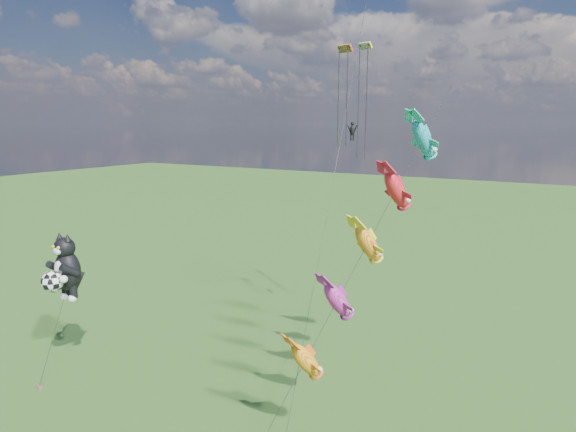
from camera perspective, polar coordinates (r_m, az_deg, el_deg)
The scene contains 4 objects.
ground at distance 36.91m, azimuth -21.82°, elevation -19.73°, with size 300.00×300.00×0.00m, color #174010.
cat_kite_rig at distance 38.38m, azimuth -25.04°, elevation -5.67°, with size 2.32×3.99×10.67m.
fish_windsock_rig at distance 27.58m, azimuth 9.38°, elevation -3.32°, with size 6.50×14.68×20.71m.
parafoil_rig at distance 36.67m, azimuth 7.52°, elevation 12.08°, with size 3.50×17.29×27.34m.
Camera 1 is at (25.92, -18.86, 18.28)m, focal length 30.00 mm.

